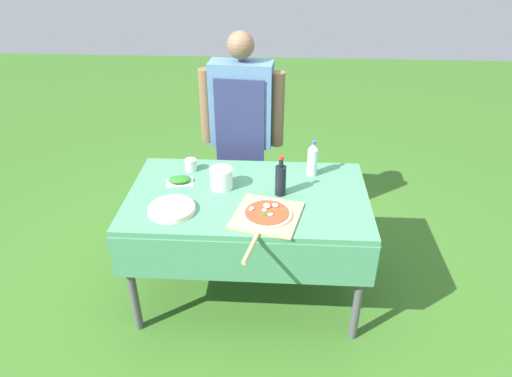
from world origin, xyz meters
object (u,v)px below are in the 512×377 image
oil_bottle (281,180)px  plate_stack (172,209)px  pizza_on_peel (266,216)px  water_bottle (313,159)px  herb_container (180,180)px  prep_table (248,206)px  person_cook (242,125)px  sauce_jar (191,166)px  mixing_tub (221,178)px

oil_bottle → plate_stack: bearing=-160.5°
pizza_on_peel → plate_stack: size_ratio=2.34×
water_bottle → herb_container: size_ratio=1.29×
prep_table → oil_bottle: oil_bottle is taller
prep_table → person_cook: person_cook is taller
person_cook → oil_bottle: bearing=117.4°
herb_container → plate_stack: (0.02, -0.32, -0.00)m
person_cook → sauce_jar: bearing=58.1°
oil_bottle → herb_container: size_ratio=1.37×
prep_table → person_cook: (-0.09, 0.70, 0.25)m
water_bottle → plate_stack: 0.96m
sauce_jar → water_bottle: bearing=-1.1°
person_cook → herb_container: (-0.35, -0.59, -0.14)m
prep_table → sauce_jar: sauce_jar is taller
pizza_on_peel → herb_container: size_ratio=3.39×
person_cook → prep_table: bearing=102.0°
herb_container → plate_stack: size_ratio=0.69×
mixing_tub → person_cook: bearing=83.0°
water_bottle → herb_container: bearing=-169.9°
prep_table → herb_container: 0.47m
person_cook → mixing_tub: (-0.08, -0.63, -0.09)m
herb_container → sauce_jar: size_ratio=2.36×
sauce_jar → pizza_on_peel: bearing=-45.0°
pizza_on_peel → sauce_jar: (-0.52, 0.52, 0.02)m
prep_table → person_cook: size_ratio=0.92×
pizza_on_peel → water_bottle: (0.28, 0.51, 0.10)m
water_bottle → sauce_jar: bearing=178.9°
pizza_on_peel → oil_bottle: size_ratio=2.47×
herb_container → sauce_jar: (0.04, 0.17, 0.02)m
herb_container → plate_stack: 0.32m
pizza_on_peel → sauce_jar: sauce_jar is taller
prep_table → plate_stack: bearing=-153.5°
water_bottle → herb_container: (-0.85, -0.15, -0.10)m
oil_bottle → herb_container: 0.66m
plate_stack → sauce_jar: bearing=87.0°
mixing_tub → sauce_jar: mixing_tub is taller
prep_table → herb_container: size_ratio=7.88×
prep_table → sauce_jar: bearing=145.4°
pizza_on_peel → plate_stack: 0.55m
water_bottle → pizza_on_peel: bearing=-118.8°
herb_container → pizza_on_peel: bearing=-32.1°
oil_bottle → herb_container: (-0.64, 0.10, -0.08)m
person_cook → herb_container: person_cook is taller
pizza_on_peel → mixing_tub: 0.43m
oil_bottle → plate_stack: oil_bottle is taller
mixing_tub → herb_container: bearing=171.0°
oil_bottle → prep_table: bearing=-177.6°
person_cook → plate_stack: 0.98m
person_cook → plate_stack: size_ratio=5.91×
water_bottle → mixing_tub: water_bottle is taller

